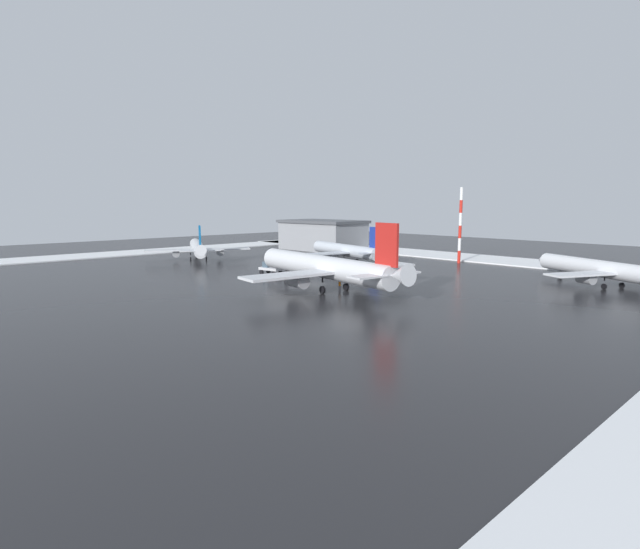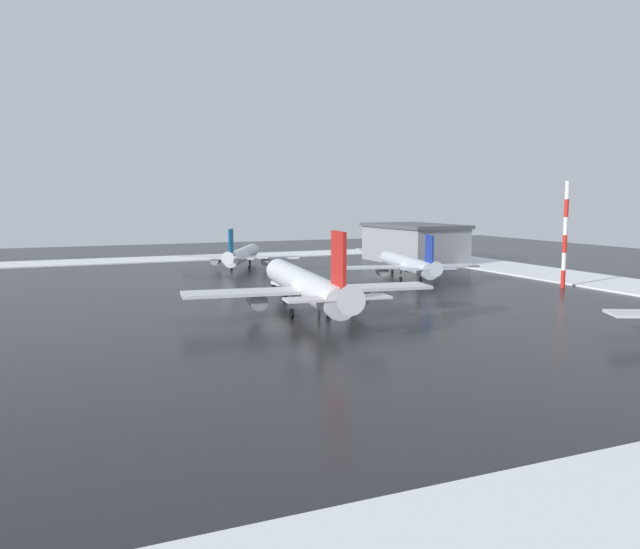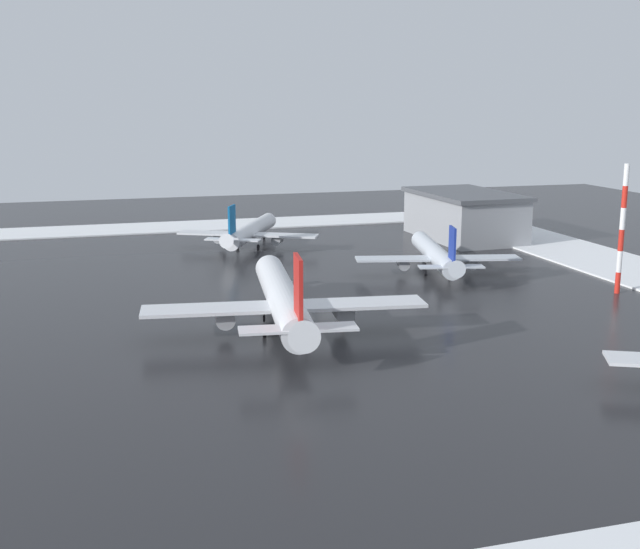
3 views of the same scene
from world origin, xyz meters
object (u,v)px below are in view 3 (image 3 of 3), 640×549
Objects in this scene: airplane_foreground_jet at (283,299)px; ground_crew_by_nose_gear at (343,311)px; antenna_mast at (622,229)px; ground_crew_near_tug at (296,326)px; cargo_hangar at (464,215)px; airplane_parked_portside at (250,231)px; pushback_tug at (278,280)px; airplane_distant_tail at (436,254)px.

ground_crew_by_nose_gear is (2.85, -8.06, -2.74)m from airplane_foreground_jet.
ground_crew_by_nose_gear is at bearing 92.91° from antenna_mast.
cargo_hangar is (52.89, -46.45, 3.47)m from ground_crew_near_tug.
airplane_parked_portside is 5.68× the size of pushback_tug.
airplane_foreground_jet is at bearing -160.70° from airplane_parked_portside.
pushback_tug is 2.87× the size of ground_crew_near_tug.
cargo_hangar is at bearing 0.31° from antenna_mast.
antenna_mast is (4.86, -47.66, 5.00)m from airplane_foreground_jet.
antenna_mast is (2.01, -39.59, 7.74)m from ground_crew_by_nose_gear.
antenna_mast is at bearing -76.74° from airplane_foreground_jet.
antenna_mast is (-47.62, -40.84, 5.77)m from airplane_parked_portside.
antenna_mast is at bearing -109.90° from ground_crew_by_nose_gear.
airplane_foreground_jet is at bearing 141.59° from airplane_distant_tail.
pushback_tug is at bearing -157.87° from airplane_parked_portside.
antenna_mast is (-18.61, -18.38, 5.82)m from airplane_distant_tail.
airplane_foreground_jet is at bearing 95.82° from antenna_mast.
pushback_tug is at bearing -4.40° from airplane_foreground_jet.
airplane_parked_portside is at bearing 40.61° from antenna_mast.
airplane_distant_tail is (23.47, -29.28, -0.81)m from airplane_foreground_jet.
antenna_mast is 0.68× the size of cargo_hangar.
airplane_distant_tail is 5.97× the size of pushback_tug.
ground_crew_by_nose_gear is 8.68m from ground_crew_near_tug.
airplane_foreground_jet is 20.81m from pushback_tug.
ground_crew_by_nose_gear is at bearing -63.10° from airplane_foreground_jet.
cargo_hangar is (27.28, -18.13, 1.54)m from airplane_distant_tail.
antenna_mast reaches higher than pushback_tug.
airplane_distant_tail is 1.15× the size of cargo_hangar.
cargo_hangar reaches higher than airplane_distant_tail.
cargo_hangar reaches higher than ground_crew_by_nose_gear.
cargo_hangar reaches higher than ground_crew_near_tug.
ground_crew_by_nose_gear is 62.08m from cargo_hangar.
airplane_distant_tail is at bearing 44.65° from antenna_mast.
airplane_foreground_jet reaches higher than airplane_distant_tail.
airplane_foreground_jet is 1.36× the size of airplane_parked_portside.
antenna_mast is at bearing -112.68° from airplane_parked_portside.
airplane_distant_tail is 26.79m from antenna_mast.
airplane_foreground_jet is 69.45m from cargo_hangar.
antenna_mast is 46.08m from cargo_hangar.
pushback_tug is at bearing 70.51° from antenna_mast.
airplane_foreground_jet is 52.93m from airplane_parked_portside.
pushback_tug is 52.96m from cargo_hangar.
ground_crew_near_tug is (-54.62, 5.86, -1.97)m from airplane_parked_portside.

